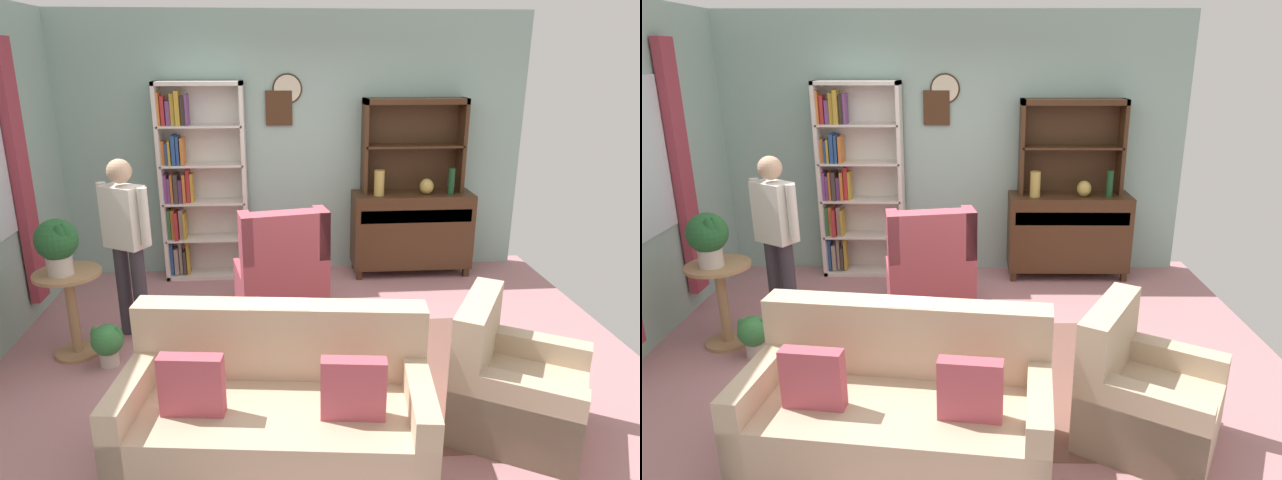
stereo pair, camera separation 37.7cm
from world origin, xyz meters
TOP-DOWN VIEW (x-y plane):
  - ground_plane at (0.00, 0.00)m, footprint 5.40×4.60m
  - wall_back at (-0.00, 2.13)m, footprint 5.00×0.09m
  - area_rug at (0.20, -0.30)m, footprint 2.55×1.88m
  - bookshelf at (-1.08, 1.94)m, footprint 0.90×0.30m
  - sideboard at (1.25, 1.86)m, footprint 1.30×0.45m
  - sideboard_hutch at (1.25, 1.97)m, footprint 1.10×0.26m
  - vase_tall at (0.86, 1.78)m, footprint 0.11×0.11m
  - vase_round at (1.38, 1.79)m, footprint 0.15×0.15m
  - bottle_wine at (1.64, 1.77)m, footprint 0.07×0.07m
  - couch_floral at (-0.27, -1.15)m, footprint 1.89×1.06m
  - armchair_floral at (1.26, -0.99)m, footprint 1.05×1.04m
  - wingback_chair at (-0.21, 0.89)m, footprint 0.91×0.93m
  - plant_stand at (-1.90, 0.24)m, footprint 0.52×0.52m
  - potted_plant_large at (-1.91, 0.19)m, footprint 0.32×0.32m
  - potted_plant_small at (-1.59, 0.04)m, footprint 0.25×0.25m
  - person_reading at (-1.50, 0.55)m, footprint 0.49×0.35m
  - coffee_table at (-0.17, -0.17)m, footprint 0.80×0.50m
  - book_stack at (-0.14, -0.22)m, footprint 0.21×0.14m

SIDE VIEW (x-z plane):
  - ground_plane at x=0.00m, z-range -0.02..0.00m
  - area_rug at x=0.20m, z-range 0.00..0.01m
  - potted_plant_small at x=-1.59m, z-range 0.03..0.38m
  - armchair_floral at x=1.26m, z-range -0.15..0.73m
  - couch_floral at x=-0.27m, z-range -0.14..0.76m
  - coffee_table at x=-0.17m, z-range 0.14..0.56m
  - wingback_chair at x=-0.21m, z-range -0.14..0.91m
  - plant_stand at x=-1.90m, z-range 0.08..0.81m
  - book_stack at x=-0.14m, z-range 0.42..0.50m
  - sideboard at x=1.25m, z-range 0.05..0.97m
  - person_reading at x=-1.50m, z-range 0.13..1.69m
  - potted_plant_large at x=-1.91m, z-range 0.76..1.21m
  - vase_round at x=1.38m, z-range 0.92..1.09m
  - vase_tall at x=0.86m, z-range 0.92..1.19m
  - bookshelf at x=-1.08m, z-range 0.01..2.11m
  - bottle_wine at x=1.64m, z-range 0.92..1.21m
  - wall_back at x=0.00m, z-range 0.00..2.80m
  - sideboard_hutch at x=1.25m, z-range 1.06..2.06m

